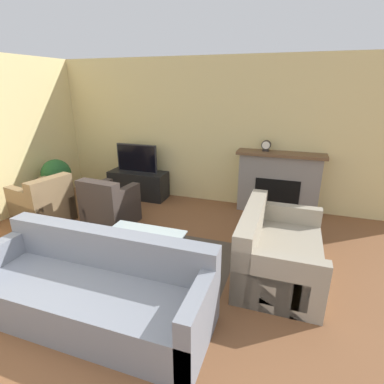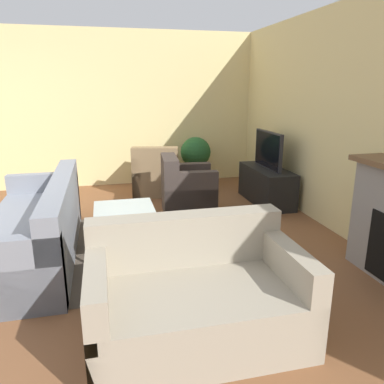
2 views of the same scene
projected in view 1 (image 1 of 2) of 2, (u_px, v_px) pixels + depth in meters
wall_back at (190, 132)px, 5.80m from camera, size 8.38×0.06×2.70m
area_rug at (144, 265)px, 3.90m from camera, size 2.20×1.87×0.00m
fireplace at (278, 181)px, 5.35m from camera, size 1.50×0.39×1.11m
tv_stand at (139, 184)px, 6.16m from camera, size 1.18×0.47×0.54m
tv at (137, 158)px, 5.97m from camera, size 0.86×0.06×0.56m
couch_sectional at (95, 291)px, 2.96m from camera, size 2.36×0.87×0.82m
couch_loveseat at (276, 253)px, 3.63m from camera, size 0.93×1.49×0.82m
armchair_by_window at (44, 205)px, 5.02m from camera, size 0.90×0.88×0.82m
armchair_accent at (110, 208)px, 4.92m from camera, size 0.76×0.79×0.82m
coffee_table at (141, 239)px, 3.74m from camera, size 1.00×0.67×0.43m
potted_plant at (57, 175)px, 5.74m from camera, size 0.54×0.54×0.88m
mantel_clock at (266, 146)px, 5.22m from camera, size 0.16×0.07×0.19m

